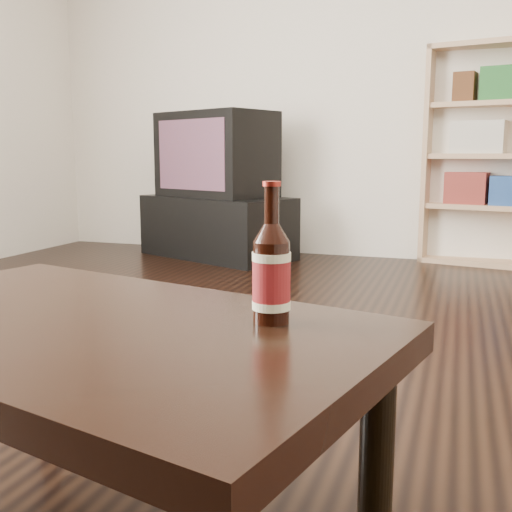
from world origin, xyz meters
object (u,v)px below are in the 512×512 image
(tv_stand, at_px, (217,227))
(tv, at_px, (217,155))
(coffee_table, at_px, (88,347))
(bookshelf, at_px, (487,152))
(beer_bottle, at_px, (271,274))

(tv_stand, height_order, tv, tv)
(tv_stand, distance_m, coffee_table, 3.24)
(tv_stand, relative_size, bookshelf, 0.75)
(tv_stand, xyz_separation_m, bookshelf, (1.82, 0.37, 0.54))
(tv, bearing_deg, bookshelf, 34.29)
(beer_bottle, bearing_deg, tv, 114.32)
(tv_stand, height_order, coffee_table, tv_stand)
(bookshelf, bearing_deg, beer_bottle, -86.59)
(tv, bearing_deg, tv_stand, 90.00)
(bookshelf, xyz_separation_m, beer_bottle, (-0.48, -3.35, -0.24))
(tv, bearing_deg, beer_bottle, -42.75)
(bookshelf, relative_size, beer_bottle, 5.59)
(tv_stand, xyz_separation_m, coffee_table, (1.01, -3.07, 0.15))
(coffee_table, xyz_separation_m, beer_bottle, (0.34, 0.09, 0.15))
(tv_stand, xyz_separation_m, beer_bottle, (1.35, -2.98, 0.30))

